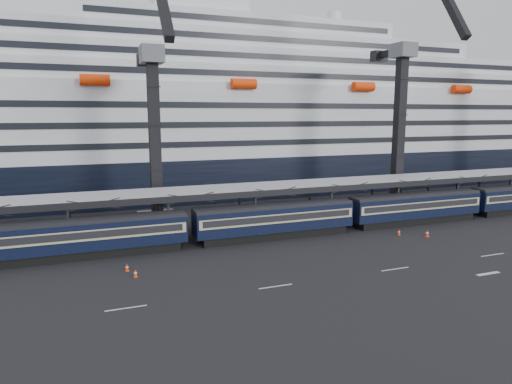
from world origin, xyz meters
TOP-DOWN VIEW (x-y plane):
  - ground at (0.00, 0.00)m, footprint 260.00×260.00m
  - lane_markings at (8.15, -5.23)m, footprint 111.00×4.27m
  - train at (-4.65, 10.00)m, footprint 133.05×3.00m
  - canopy at (0.00, 14.00)m, footprint 130.00×6.25m
  - cruise_ship at (-1.08, 45.99)m, footprint 214.09×28.84m
  - crane_dark_near at (-20.00, 18.59)m, footprint 4.50×17.75m
  - crane_dark_mid at (15.00, 17.59)m, footprint 4.50×18.24m
  - traffic_cone_b at (-24.59, 2.45)m, footprint 0.37×0.37m
  - traffic_cone_c at (-25.12, 4.32)m, footprint 0.37×0.37m
  - traffic_cone_d at (6.12, 5.77)m, footprint 0.37×0.37m
  - traffic_cone_e at (8.72, 4.00)m, footprint 0.43×0.43m

SIDE VIEW (x-z plane):
  - ground at x=0.00m, z-range 0.00..0.00m
  - lane_markings at x=8.15m, z-range 0.00..0.02m
  - traffic_cone_b at x=-24.59m, z-range 0.00..0.73m
  - traffic_cone_c at x=-25.12m, z-range 0.00..0.73m
  - traffic_cone_d at x=6.12m, z-range 0.00..0.73m
  - traffic_cone_e at x=8.72m, z-range -0.01..0.86m
  - train at x=-4.65m, z-range 0.18..4.23m
  - canopy at x=0.00m, z-range 2.49..8.01m
  - crane_dark_near at x=-20.00m, z-range -5.61..29.47m
  - cruise_ship at x=-1.08m, z-range -4.66..29.34m
  - crane_dark_mid at x=15.00m, z-range -6.46..33.18m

